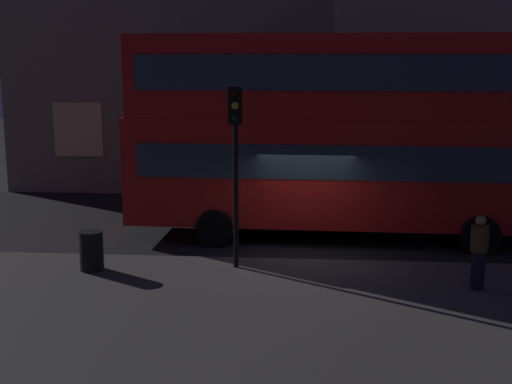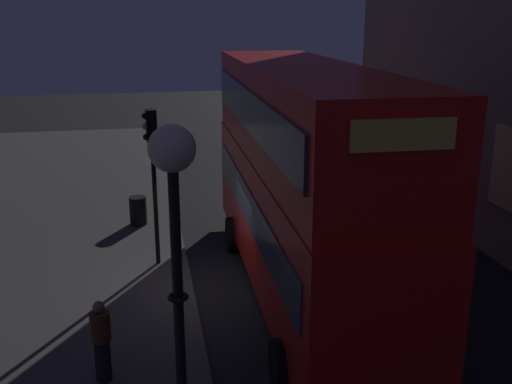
# 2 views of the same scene
# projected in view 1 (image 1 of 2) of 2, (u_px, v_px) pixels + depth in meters

# --- Properties ---
(ground_plane) EXTENTS (80.00, 80.00, 0.00)m
(ground_plane) POSITION_uv_depth(u_px,v_px,m) (305.00, 258.00, 17.45)
(ground_plane) COLOR black
(sidewalk_slab) EXTENTS (44.00, 9.05, 0.12)m
(sidewalk_slab) POSITION_uv_depth(u_px,v_px,m) (301.00, 333.00, 12.51)
(sidewalk_slab) COLOR #423F3D
(sidewalk_slab) RESTS_ON ground
(double_decker_bus) EXTENTS (11.33, 3.00, 5.56)m
(double_decker_bus) POSITION_uv_depth(u_px,v_px,m) (333.00, 127.00, 18.82)
(double_decker_bus) COLOR red
(double_decker_bus) RESTS_ON ground
(traffic_light_near_kerb) EXTENTS (0.34, 0.37, 4.20)m
(traffic_light_near_kerb) POSITION_uv_depth(u_px,v_px,m) (235.00, 139.00, 15.69)
(traffic_light_near_kerb) COLOR black
(traffic_light_near_kerb) RESTS_ON sidewalk_slab
(pedestrian) EXTENTS (0.37, 0.37, 1.60)m
(pedestrian) POSITION_uv_depth(u_px,v_px,m) (479.00, 252.00, 14.55)
(pedestrian) COLOR black
(pedestrian) RESTS_ON sidewalk_slab
(litter_bin) EXTENTS (0.55, 0.55, 0.91)m
(litter_bin) POSITION_uv_depth(u_px,v_px,m) (91.00, 251.00, 15.95)
(litter_bin) COLOR black
(litter_bin) RESTS_ON sidewalk_slab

